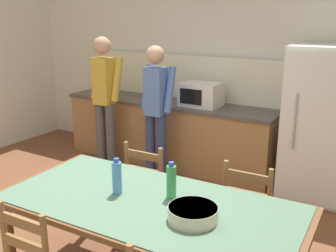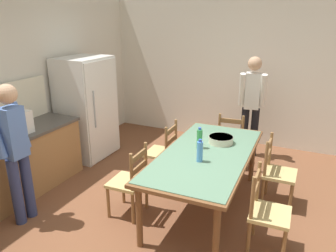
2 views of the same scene
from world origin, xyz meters
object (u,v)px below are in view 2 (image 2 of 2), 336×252
object	(u,v)px
bottle_off_centre	(200,139)
chair_side_far_right	(163,152)
refrigerator	(87,108)
chair_head_end	(231,140)
dining_table	(206,158)
serving_bowl	(221,139)
chair_side_near_left	(266,212)
chair_side_far_left	(130,182)
person_at_counter	(15,148)
microwave	(8,125)
bottle_near_centre	(200,151)
chair_side_near_right	(277,173)
person_by_table	(252,102)

from	to	relation	value
bottle_off_centre	chair_side_far_right	distance (m)	0.90
refrigerator	chair_head_end	xyz separation A→B (m)	(0.62, -2.36, -0.41)
dining_table	chair_side_far_right	xyz separation A→B (m)	(0.46, 0.82, -0.26)
serving_bowl	chair_side_near_left	world-z (taller)	chair_side_near_left
chair_side_far_left	person_at_counter	bearing A→B (deg)	-61.86
chair_side_far_right	chair_side_far_left	bearing A→B (deg)	-0.42
dining_table	serving_bowl	bearing A→B (deg)	-10.01
chair_side_far_right	person_at_counter	size ratio (longest dim) A/B	0.54
serving_bowl	chair_head_end	world-z (taller)	chair_head_end
microwave	bottle_near_centre	bearing A→B (deg)	-77.76
chair_side_far_left	chair_side_near_right	distance (m)	1.88
chair_side_far_left	person_by_table	distance (m)	2.65
dining_table	chair_side_far_right	world-z (taller)	chair_side_far_right
bottle_off_centre	chair_side_far_right	size ratio (longest dim) A/B	0.30
chair_side_near_left	chair_head_end	distance (m)	2.02
microwave	chair_head_end	xyz separation A→B (m)	(2.16, -2.38, -0.59)
chair_head_end	person_by_table	size ratio (longest dim) A/B	0.53
microwave	dining_table	world-z (taller)	microwave
chair_side_near_left	bottle_off_centre	bearing A→B (deg)	57.03
bottle_off_centre	chair_side_near_right	xyz separation A→B (m)	(0.40, -0.93, -0.46)
dining_table	chair_side_far_left	bearing A→B (deg)	122.55
serving_bowl	person_by_table	size ratio (longest dim) A/B	0.19
refrigerator	chair_side_near_right	distance (m)	3.23
chair_head_end	person_at_counter	size ratio (longest dim) A/B	0.54
chair_side_far_right	person_at_counter	bearing A→B (deg)	-35.65
chair_head_end	person_by_table	distance (m)	0.78
refrigerator	chair_head_end	distance (m)	2.48
serving_bowl	chair_side_near_right	world-z (taller)	chair_side_near_right
bottle_near_centre	bottle_off_centre	world-z (taller)	same
refrigerator	bottle_off_centre	world-z (taller)	refrigerator
microwave	chair_head_end	distance (m)	3.27
microwave	chair_side_far_right	world-z (taller)	microwave
dining_table	bottle_near_centre	size ratio (longest dim) A/B	8.09
chair_side_far_right	chair_side_near_left	bearing A→B (deg)	58.57
person_by_table	refrigerator	bearing A→B (deg)	-75.24
dining_table	person_by_table	size ratio (longest dim) A/B	1.27
serving_bowl	chair_side_far_left	distance (m)	1.29
bottle_near_centre	person_by_table	size ratio (longest dim) A/B	0.16
chair_side_far_right	person_by_table	xyz separation A→B (m)	(1.46, -0.96, 0.53)
chair_side_far_right	chair_side_near_right	bearing A→B (deg)	89.59
serving_bowl	person_at_counter	world-z (taller)	person_at_counter
serving_bowl	chair_side_near_right	size ratio (longest dim) A/B	0.35
chair_head_end	serving_bowl	bearing A→B (deg)	89.96
serving_bowl	chair_side_far_left	size ratio (longest dim) A/B	0.35
chair_head_end	chair_side_far_left	bearing A→B (deg)	62.08
refrigerator	bottle_near_centre	distance (m)	2.61
chair_side_near_right	chair_side_far_right	distance (m)	1.62
chair_head_end	person_at_counter	bearing A→B (deg)	47.67
chair_side_far_left	person_by_table	size ratio (longest dim) A/B	0.53
serving_bowl	chair_side_near_right	xyz separation A→B (m)	(0.13, -0.73, -0.38)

